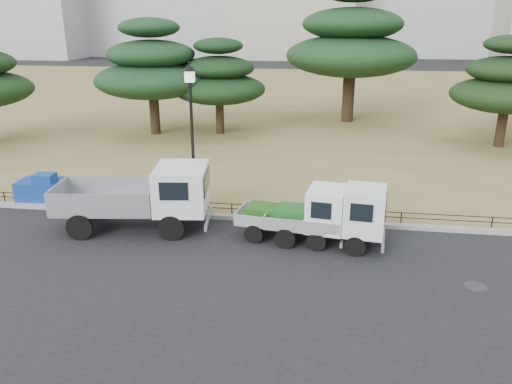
% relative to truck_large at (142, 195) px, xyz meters
% --- Properties ---
extents(ground, '(220.00, 220.00, 0.00)m').
position_rel_truck_large_xyz_m(ground, '(3.82, -1.35, -1.24)').
color(ground, black).
extents(lawn, '(120.00, 56.00, 0.15)m').
position_rel_truck_large_xyz_m(lawn, '(3.82, 29.25, -1.16)').
color(lawn, olive).
rests_on(lawn, ground).
extents(curb, '(120.00, 0.25, 0.16)m').
position_rel_truck_large_xyz_m(curb, '(3.82, 1.25, -1.16)').
color(curb, gray).
rests_on(curb, ground).
extents(truck_large, '(5.33, 2.65, 2.23)m').
position_rel_truck_large_xyz_m(truck_large, '(0.00, 0.00, 0.00)').
color(truck_large, black).
rests_on(truck_large, ground).
extents(truck_kei_front, '(3.63, 1.93, 1.83)m').
position_rel_truck_large_xyz_m(truck_kei_front, '(5.39, -0.14, -0.33)').
color(truck_kei_front, black).
rests_on(truck_kei_front, ground).
extents(truck_kei_rear, '(3.84, 1.97, 1.93)m').
position_rel_truck_large_xyz_m(truck_kei_rear, '(6.49, -0.31, -0.27)').
color(truck_kei_rear, black).
rests_on(truck_kei_rear, ground).
extents(street_lamp, '(0.47, 0.47, 5.29)m').
position_rel_truck_large_xyz_m(street_lamp, '(1.41, 1.55, 2.49)').
color(street_lamp, black).
rests_on(street_lamp, lawn).
extents(pipe_fence, '(38.00, 0.04, 0.40)m').
position_rel_truck_large_xyz_m(pipe_fence, '(3.82, 1.40, -0.80)').
color(pipe_fence, black).
rests_on(pipe_fence, lawn).
extents(tarp_pile, '(1.68, 1.27, 1.08)m').
position_rel_truck_large_xyz_m(tarp_pile, '(-4.91, 1.94, -0.66)').
color(tarp_pile, '#133994').
rests_on(tarp_pile, lawn).
extents(manhole, '(0.60, 0.60, 0.01)m').
position_rel_truck_large_xyz_m(manhole, '(10.32, -2.55, -1.23)').
color(manhole, '#2D2D30').
rests_on(manhole, ground).
extents(pine_west_near, '(6.85, 6.85, 6.84)m').
position_rel_truck_large_xyz_m(pine_west_near, '(-4.40, 14.01, 2.86)').
color(pine_west_near, black).
rests_on(pine_west_near, lawn).
extents(pine_center_left, '(5.62, 5.62, 5.71)m').
position_rel_truck_large_xyz_m(pine_center_left, '(-0.45, 14.64, 2.21)').
color(pine_center_left, black).
rests_on(pine_center_left, lawn).
extents(pine_center_right, '(8.66, 8.66, 9.18)m').
position_rel_truck_large_xyz_m(pine_center_right, '(7.45, 19.71, 4.23)').
color(pine_center_right, black).
rests_on(pine_center_right, lawn).
extents(pine_east_near, '(5.92, 5.92, 5.98)m').
position_rel_truck_large_xyz_m(pine_east_near, '(15.64, 13.57, 2.36)').
color(pine_east_near, black).
rests_on(pine_east_near, lawn).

